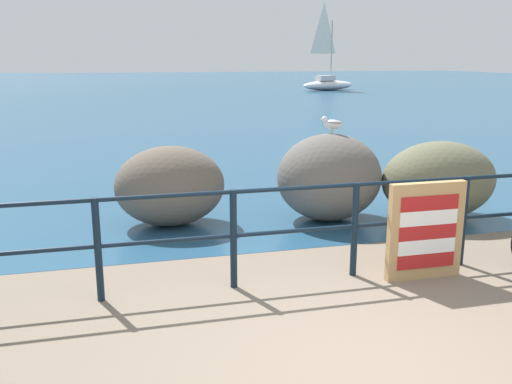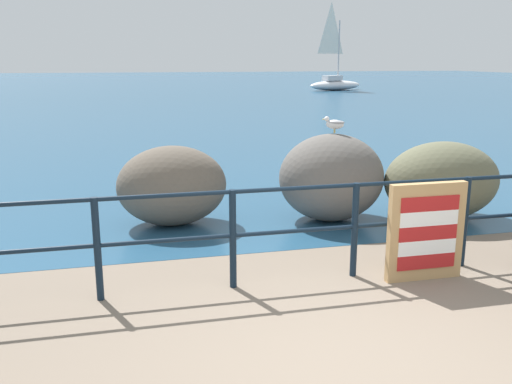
# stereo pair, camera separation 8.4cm
# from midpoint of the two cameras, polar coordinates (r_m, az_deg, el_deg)

# --- Properties ---
(ground_plane) EXTENTS (120.00, 120.00, 0.10)m
(ground_plane) POSITION_cam_midpoint_polar(r_m,az_deg,el_deg) (23.66, -9.37, 7.73)
(ground_plane) COLOR #756656
(sea_surface) EXTENTS (120.00, 90.00, 0.01)m
(sea_surface) POSITION_cam_midpoint_polar(r_m,az_deg,el_deg) (51.20, -11.77, 10.73)
(sea_surface) COLOR navy
(sea_surface) RESTS_ON ground_plane
(promenade_railing) EXTENTS (9.24, 0.07, 1.02)m
(promenade_railing) POSITION_cam_midpoint_polar(r_m,az_deg,el_deg) (5.71, 4.49, -3.19)
(promenade_railing) COLOR black
(promenade_railing) RESTS_ON ground_plane
(folded_deckchair_stack) EXTENTS (0.84, 0.10, 1.04)m
(folded_deckchair_stack) POSITION_cam_midpoint_polar(r_m,az_deg,el_deg) (6.07, 17.40, -3.92)
(folded_deckchair_stack) COLOR tan
(folded_deckchair_stack) RESTS_ON ground_plane
(breakwater_boulder_main) EXTENTS (1.51, 1.30, 1.25)m
(breakwater_boulder_main) POSITION_cam_midpoint_polar(r_m,az_deg,el_deg) (8.00, 8.04, 1.48)
(breakwater_boulder_main) COLOR #605B56
(breakwater_boulder_main) RESTS_ON ground
(breakwater_boulder_left) EXTENTS (1.52, 1.16, 1.11)m
(breakwater_boulder_left) POSITION_cam_midpoint_polar(r_m,az_deg,el_deg) (7.79, -8.30, 0.64)
(breakwater_boulder_left) COLOR #61564B
(breakwater_boulder_left) RESTS_ON ground
(breakwater_boulder_right) EXTENTS (1.71, 1.18, 1.13)m
(breakwater_boulder_right) POSITION_cam_midpoint_polar(r_m,az_deg,el_deg) (8.42, 18.78, 1.09)
(breakwater_boulder_right) COLOR #63634A
(breakwater_boulder_right) RESTS_ON ground
(seagull) EXTENTS (0.30, 0.27, 0.23)m
(seagull) POSITION_cam_midpoint_polar(r_m,az_deg,el_deg) (7.96, 8.36, 6.98)
(seagull) COLOR gold
(seagull) RESTS_ON breakwater_boulder_main
(sailboat) EXTENTS (4.59, 2.50, 6.16)m
(sailboat) POSITION_cam_midpoint_polar(r_m,az_deg,el_deg) (41.58, 8.15, 11.26)
(sailboat) COLOR white
(sailboat) RESTS_ON sea_surface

